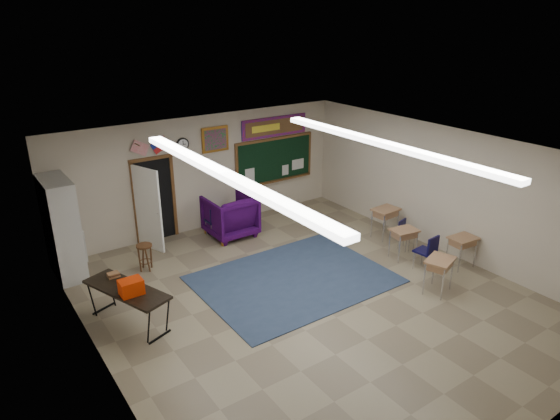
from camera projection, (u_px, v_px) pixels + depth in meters
floor at (309, 299)px, 10.07m from camera, size 9.00×9.00×0.00m
back_wall at (204, 173)px, 12.95m from camera, size 8.00×0.04×3.00m
front_wall at (539, 354)px, 6.08m from camera, size 8.00×0.04×3.00m
left_wall at (99, 293)px, 7.39m from camera, size 0.04×9.00×3.00m
right_wall at (446, 191)px, 11.64m from camera, size 0.04×9.00×3.00m
ceiling at (313, 155)px, 8.97m from camera, size 8.00×9.00×0.04m
area_rug at (294, 279)px, 10.78m from camera, size 4.00×3.00×0.02m
fluorescent_strips at (313, 158)px, 8.99m from camera, size 3.86×6.00×0.10m
doorway at (153, 202)px, 12.20m from camera, size 1.10×0.89×2.16m
chalkboard at (275, 161)px, 14.10m from camera, size 2.55×0.14×1.30m
bulletin_board at (275, 127)px, 13.74m from camera, size 2.10×0.05×0.55m
framed_art_print at (215, 139)px, 12.80m from camera, size 0.75×0.05×0.65m
wall_clock at (183, 144)px, 12.32m from camera, size 0.32×0.05×0.32m
wall_flags at (150, 144)px, 11.80m from camera, size 1.16×0.06×0.70m
storage_cabinet at (62, 228)px, 10.63m from camera, size 0.59×1.25×2.20m
wingback_armchair at (230, 216)px, 12.76m from camera, size 1.15×1.18×1.07m
student_chair_reading at (214, 221)px, 12.76m from camera, size 0.41×0.41×0.82m
student_chair_desk_a at (425, 252)px, 11.07m from camera, size 0.47×0.47×0.85m
student_chair_desk_b at (407, 235)px, 12.05m from camera, size 0.45×0.45×0.73m
student_desk_front_left at (403, 242)px, 11.61m from camera, size 0.66×0.54×0.72m
student_desk_front_right at (385, 221)px, 12.68m from camera, size 0.68×0.53×0.78m
student_desk_back_left at (438, 274)px, 10.16m from camera, size 0.75×0.65×0.76m
student_desk_back_right at (461, 250)px, 11.20m from camera, size 0.64×0.50×0.73m
folding_table at (128, 304)px, 9.13m from camera, size 1.17×1.88×1.02m
wooden_stool at (145, 257)px, 11.09m from camera, size 0.35×0.35×0.61m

